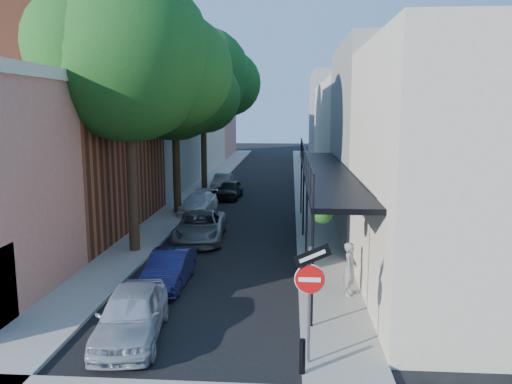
% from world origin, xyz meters
% --- Properties ---
extents(road_surface, '(6.00, 64.00, 0.01)m').
position_xyz_m(road_surface, '(0.00, 30.00, 0.01)').
color(road_surface, black).
rests_on(road_surface, ground).
extents(sidewalk_left, '(2.00, 64.00, 0.12)m').
position_xyz_m(sidewalk_left, '(-4.00, 30.00, 0.06)').
color(sidewalk_left, gray).
rests_on(sidewalk_left, ground).
extents(sidewalk_right, '(2.00, 64.00, 0.12)m').
position_xyz_m(sidewalk_right, '(4.00, 30.00, 0.06)').
color(sidewalk_right, gray).
rests_on(sidewalk_right, ground).
extents(buildings_left, '(10.10, 59.10, 12.00)m').
position_xyz_m(buildings_left, '(-9.30, 28.76, 4.94)').
color(buildings_left, tan).
rests_on(buildings_left, ground).
extents(buildings_right, '(9.80, 55.00, 10.00)m').
position_xyz_m(buildings_right, '(8.99, 29.49, 4.42)').
color(buildings_right, beige).
rests_on(buildings_right, ground).
extents(sign_post, '(0.89, 0.17, 2.99)m').
position_xyz_m(sign_post, '(3.16, 0.97, 2.04)').
color(sign_post, '#595B60').
rests_on(sign_post, ground).
extents(bollard, '(0.14, 0.14, 0.80)m').
position_xyz_m(bollard, '(3.00, 0.50, 0.52)').
color(bollard, black).
rests_on(bollard, sidewalk_right).
extents(oak_near, '(7.48, 6.80, 11.42)m').
position_xyz_m(oak_near, '(-3.37, 10.26, 7.88)').
color(oak_near, '#302213').
rests_on(oak_near, ground).
extents(oak_mid, '(6.60, 6.00, 10.20)m').
position_xyz_m(oak_mid, '(-3.42, 18.23, 7.06)').
color(oak_mid, '#302213').
rests_on(oak_mid, ground).
extents(oak_far, '(7.70, 7.00, 11.90)m').
position_xyz_m(oak_far, '(-3.35, 27.27, 8.26)').
color(oak_far, '#302213').
rests_on(oak_far, ground).
extents(parked_car_a, '(2.06, 4.12, 1.35)m').
position_xyz_m(parked_car_a, '(-1.40, 2.15, 0.67)').
color(parked_car_a, '#9DA2AE').
rests_on(parked_car_a, ground).
extents(parked_car_b, '(1.27, 3.56, 1.17)m').
position_xyz_m(parked_car_b, '(-1.40, 6.21, 0.58)').
color(parked_car_b, '#14163F').
rests_on(parked_car_b, ground).
extents(parked_car_c, '(2.47, 4.84, 1.31)m').
position_xyz_m(parked_car_c, '(-1.40, 12.12, 0.65)').
color(parked_car_c, slate).
rests_on(parked_car_c, ground).
extents(parked_car_d, '(1.98, 4.15, 1.17)m').
position_xyz_m(parked_car_d, '(-2.60, 18.23, 0.58)').
color(parked_car_d, white).
rests_on(parked_car_d, ground).
extents(parked_car_e, '(1.69, 3.70, 1.23)m').
position_xyz_m(parked_car_e, '(-1.40, 23.10, 0.62)').
color(parked_car_e, black).
rests_on(parked_car_e, ground).
extents(parked_car_f, '(1.36, 3.57, 1.16)m').
position_xyz_m(parked_car_f, '(-2.40, 26.97, 0.58)').
color(parked_car_f, gray).
rests_on(parked_car_f, ground).
extents(pedestrian, '(0.59, 0.72, 1.71)m').
position_xyz_m(pedestrian, '(4.60, 5.40, 0.97)').
color(pedestrian, slate).
rests_on(pedestrian, sidewalk_right).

